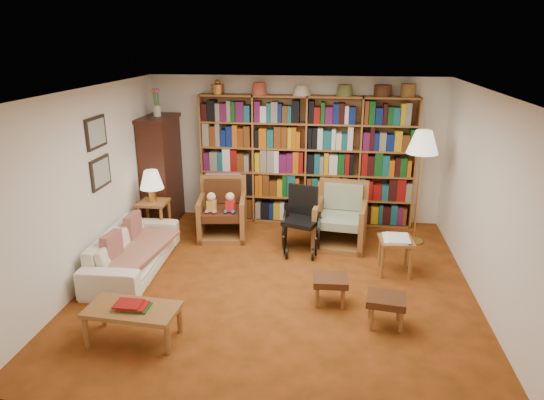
% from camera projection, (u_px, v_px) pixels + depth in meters
% --- Properties ---
extents(floor, '(5.00, 5.00, 0.00)m').
position_uv_depth(floor, '(278.00, 283.00, 6.44)').
color(floor, '#913D16').
rests_on(floor, ground).
extents(ceiling, '(5.00, 5.00, 0.00)m').
position_uv_depth(ceiling, '(279.00, 91.00, 5.65)').
color(ceiling, silver).
rests_on(ceiling, wall_back).
extents(wall_back, '(5.00, 0.00, 5.00)m').
position_uv_depth(wall_back, '(295.00, 150.00, 8.39)').
color(wall_back, white).
rests_on(wall_back, floor).
extents(wall_front, '(5.00, 0.00, 5.00)m').
position_uv_depth(wall_front, '(241.00, 292.00, 3.69)').
color(wall_front, white).
rests_on(wall_front, floor).
extents(wall_left, '(0.00, 5.00, 5.00)m').
position_uv_depth(wall_left, '(89.00, 186.00, 6.35)').
color(wall_left, white).
rests_on(wall_left, floor).
extents(wall_right, '(0.00, 5.00, 5.00)m').
position_uv_depth(wall_right, '(488.00, 202.00, 5.74)').
color(wall_right, white).
rests_on(wall_right, floor).
extents(bookshelf, '(3.60, 0.30, 2.42)m').
position_uv_depth(bookshelf, '(306.00, 157.00, 8.23)').
color(bookshelf, brown).
rests_on(bookshelf, floor).
extents(curio_cabinet, '(0.50, 0.95, 2.40)m').
position_uv_depth(curio_cabinet, '(161.00, 169.00, 8.29)').
color(curio_cabinet, '#3D1910').
rests_on(curio_cabinet, floor).
extents(framed_pictures, '(0.03, 0.52, 0.97)m').
position_uv_depth(framed_pictures, '(98.00, 153.00, 6.51)').
color(framed_pictures, black).
rests_on(framed_pictures, wall_left).
extents(sofa, '(1.98, 0.83, 0.57)m').
position_uv_depth(sofa, '(133.00, 250.00, 6.74)').
color(sofa, '#F3E7CE').
rests_on(sofa, floor).
extents(sofa_throw, '(0.86, 1.41, 0.04)m').
position_uv_depth(sofa_throw, '(137.00, 250.00, 6.73)').
color(sofa_throw, '#BFA98B').
rests_on(sofa_throw, sofa).
extents(cushion_left, '(0.12, 0.37, 0.37)m').
position_uv_depth(cushion_left, '(133.00, 230.00, 7.03)').
color(cushion_left, maroon).
rests_on(cushion_left, sofa).
extents(cushion_right, '(0.16, 0.37, 0.36)m').
position_uv_depth(cushion_right, '(112.00, 249.00, 6.37)').
color(cushion_right, maroon).
rests_on(cushion_right, sofa).
extents(side_table_lamp, '(0.44, 0.44, 0.63)m').
position_uv_depth(side_table_lamp, '(154.00, 211.00, 7.73)').
color(side_table_lamp, brown).
rests_on(side_table_lamp, floor).
extents(table_lamp, '(0.37, 0.37, 0.51)m').
position_uv_depth(table_lamp, '(152.00, 181.00, 7.58)').
color(table_lamp, gold).
rests_on(table_lamp, side_table_lamp).
extents(armchair_leather, '(0.86, 0.90, 0.96)m').
position_uv_depth(armchair_leather, '(224.00, 211.00, 7.93)').
color(armchair_leather, brown).
rests_on(armchair_leather, floor).
extents(armchair_sage, '(0.87, 0.90, 0.97)m').
position_uv_depth(armchair_sage, '(340.00, 221.00, 7.60)').
color(armchair_sage, brown).
rests_on(armchair_sage, floor).
extents(wheelchair, '(0.61, 0.78, 0.98)m').
position_uv_depth(wheelchair, '(302.00, 221.00, 7.36)').
color(wheelchair, black).
rests_on(wheelchair, floor).
extents(floor_lamp, '(0.48, 0.48, 1.79)m').
position_uv_depth(floor_lamp, '(423.00, 147.00, 7.23)').
color(floor_lamp, gold).
rests_on(floor_lamp, floor).
extents(side_table_papers, '(0.48, 0.48, 0.53)m').
position_uv_depth(side_table_papers, '(396.00, 245.00, 6.59)').
color(side_table_papers, brown).
rests_on(side_table_papers, floor).
extents(footstool_a, '(0.43, 0.37, 0.35)m').
position_uv_depth(footstool_a, '(330.00, 282.00, 5.86)').
color(footstool_a, '#4D2814').
rests_on(footstool_a, floor).
extents(footstool_b, '(0.47, 0.41, 0.36)m').
position_uv_depth(footstool_b, '(386.00, 302.00, 5.40)').
color(footstool_b, '#4D2814').
rests_on(footstool_b, floor).
extents(coffee_table, '(1.00, 0.55, 0.44)m').
position_uv_depth(coffee_table, '(133.00, 312.00, 5.13)').
color(coffee_table, brown).
rests_on(coffee_table, floor).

